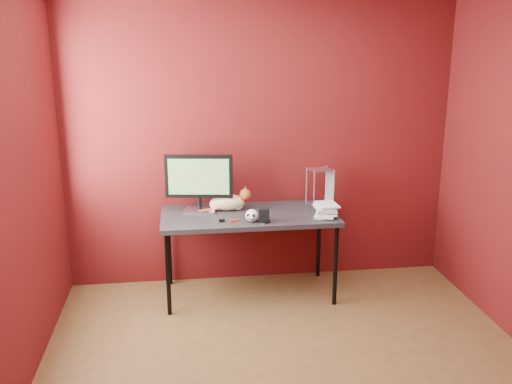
{
  "coord_description": "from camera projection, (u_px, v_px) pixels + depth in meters",
  "views": [
    {
      "loc": [
        -0.71,
        -3.27,
        2.24
      ],
      "look_at": [
        -0.12,
        1.15,
        1.0
      ],
      "focal_mm": 40.0,
      "sensor_mm": 36.0,
      "label": 1
    }
  ],
  "objects": [
    {
      "name": "black_gadget",
      "position": [
        222.0,
        220.0,
        4.69
      ],
      "size": [
        0.05,
        0.03,
        0.02
      ],
      "primitive_type": "cube",
      "rotation": [
        0.0,
        0.0,
        0.05
      ],
      "color": "black",
      "rests_on": "desk"
    },
    {
      "name": "wire_rack",
      "position": [
        320.0,
        187.0,
        5.11
      ],
      "size": [
        0.23,
        0.2,
        0.34
      ],
      "rotation": [
        0.0,
        0.0,
        0.22
      ],
      "color": "#BABBBF",
      "rests_on": "desk"
    },
    {
      "name": "pocket_knife",
      "position": [
        235.0,
        221.0,
        4.7
      ],
      "size": [
        0.08,
        0.04,
        0.01
      ],
      "primitive_type": "cube",
      "rotation": [
        0.0,
        0.0,
        0.24
      ],
      "color": "#B4220D",
      "rests_on": "desk"
    },
    {
      "name": "room",
      "position": [
        301.0,
        171.0,
        3.42
      ],
      "size": [
        3.52,
        3.52,
        2.61
      ],
      "color": "#533A1C",
      "rests_on": "ground"
    },
    {
      "name": "book_stack",
      "position": [
        318.0,
        151.0,
        4.71
      ],
      "size": [
        0.23,
        0.27,
        1.12
      ],
      "rotation": [
        0.0,
        0.0,
        -0.14
      ],
      "color": "beige",
      "rests_on": "desk"
    },
    {
      "name": "monitor",
      "position": [
        199.0,
        180.0,
        4.88
      ],
      "size": [
        0.58,
        0.22,
        0.5
      ],
      "rotation": [
        0.0,
        0.0,
        -0.14
      ],
      "color": "#BABBBF",
      "rests_on": "desk"
    },
    {
      "name": "skull_mug",
      "position": [
        252.0,
        216.0,
        4.68
      ],
      "size": [
        0.11,
        0.11,
        0.1
      ],
      "rotation": [
        0.0,
        0.0,
        -0.3
      ],
      "color": "white",
      "rests_on": "desk"
    },
    {
      "name": "speaker",
      "position": [
        264.0,
        216.0,
        4.67
      ],
      "size": [
        0.1,
        0.1,
        0.12
      ],
      "rotation": [
        0.0,
        0.0,
        -0.19
      ],
      "color": "black",
      "rests_on": "desk"
    },
    {
      "name": "cat",
      "position": [
        228.0,
        202.0,
        4.98
      ],
      "size": [
        0.45,
        0.19,
        0.21
      ],
      "rotation": [
        0.0,
        0.0,
        -0.1
      ],
      "color": "orange",
      "rests_on": "desk"
    },
    {
      "name": "washer",
      "position": [
        264.0,
        223.0,
        4.65
      ],
      "size": [
        0.05,
        0.05,
        0.0
      ],
      "primitive_type": "cylinder",
      "color": "#BABBBF",
      "rests_on": "desk"
    },
    {
      "name": "desk",
      "position": [
        249.0,
        219.0,
        4.91
      ],
      "size": [
        1.5,
        0.7,
        0.75
      ],
      "color": "black",
      "rests_on": "ground"
    }
  ]
}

